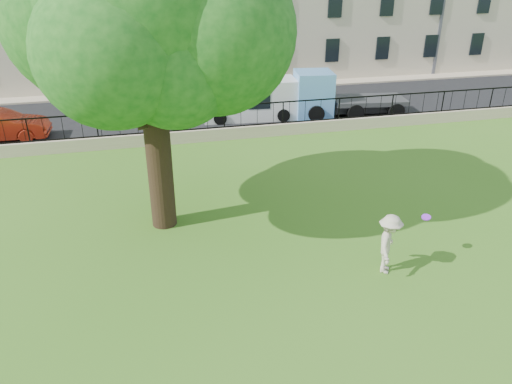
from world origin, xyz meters
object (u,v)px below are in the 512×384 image
object	(u,v)px
frisbee	(426,217)
white_van	(249,99)
blue_truck	(348,93)
tree	(141,9)
man	(389,244)

from	to	relation	value
frisbee	white_van	world-z (taller)	white_van
white_van	blue_truck	distance (m)	5.60
tree	blue_truck	xyz separation A→B (m)	(11.21, 10.38, -5.67)
white_van	blue_truck	size ratio (longest dim) A/B	0.85
tree	blue_truck	size ratio (longest dim) A/B	1.72
man	white_van	size ratio (longest dim) A/B	0.35
tree	man	xyz separation A→B (m)	(6.18, -4.42, -6.03)
blue_truck	white_van	bearing A→B (deg)	179.54
man	blue_truck	distance (m)	15.63
white_van	blue_truck	xyz separation A→B (m)	(5.53, -0.82, 0.19)
tree	man	size ratio (longest dim) A/B	5.72
tree	frisbee	xyz separation A→B (m)	(7.53, -4.00, -5.55)
white_van	tree	bearing A→B (deg)	-112.33
man	blue_truck	world-z (taller)	blue_truck
tree	white_van	size ratio (longest dim) A/B	2.02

